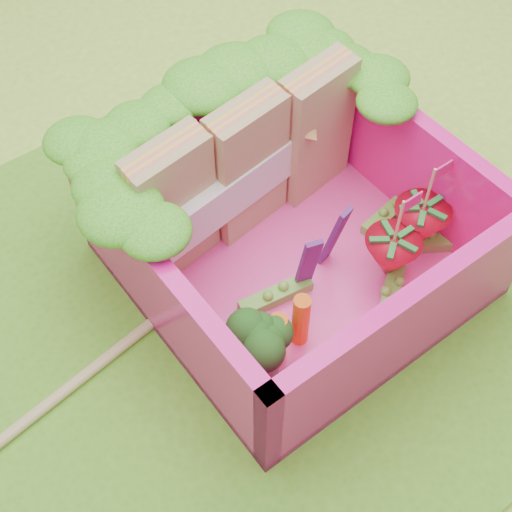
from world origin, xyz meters
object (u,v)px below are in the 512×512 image
object	(u,v)px
sandwich_stack	(248,166)
strawberry_left	(390,257)
broccoli	(264,349)
chopsticks	(5,438)
bento_box	(295,228)
strawberry_right	(418,227)

from	to	relation	value
sandwich_stack	strawberry_left	world-z (taller)	sandwich_stack
broccoli	chopsticks	world-z (taller)	broccoli
bento_box	broccoli	distance (m)	0.55
strawberry_left	chopsticks	bearing A→B (deg)	168.71
sandwich_stack	chopsticks	bearing A→B (deg)	-167.48
bento_box	strawberry_left	xyz separation A→B (m)	(0.27, -0.29, -0.10)
bento_box	strawberry_right	world-z (taller)	bento_box
bento_box	strawberry_left	bearing A→B (deg)	-47.47
sandwich_stack	broccoli	distance (m)	0.81
sandwich_stack	broccoli	world-z (taller)	sandwich_stack
sandwich_stack	chopsticks	world-z (taller)	sandwich_stack
broccoli	strawberry_left	bearing A→B (deg)	4.56
strawberry_right	broccoli	bearing A→B (deg)	-173.81
bento_box	sandwich_stack	xyz separation A→B (m)	(0.01, 0.33, 0.09)
strawberry_left	strawberry_right	world-z (taller)	strawberry_right
sandwich_stack	strawberry_left	xyz separation A→B (m)	(0.26, -0.62, -0.19)
broccoli	chopsticks	size ratio (longest dim) A/B	0.14
sandwich_stack	strawberry_right	distance (m)	0.77
broccoli	bento_box	bearing A→B (deg)	39.07
bento_box	sandwich_stack	size ratio (longest dim) A/B	1.12
strawberry_right	strawberry_left	bearing A→B (deg)	-168.34
bento_box	strawberry_right	xyz separation A→B (m)	(0.47, -0.25, -0.10)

